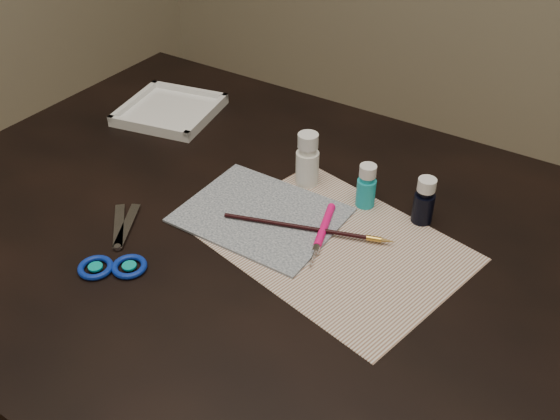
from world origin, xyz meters
The scene contains 10 objects.
table centered at (0.00, 0.00, 0.38)m, with size 1.30×0.90×0.75m, color black.
paper centered at (0.09, 0.03, 0.75)m, with size 0.37×0.28×0.00m, color silver.
canvas centered at (-0.05, 0.02, 0.75)m, with size 0.25×0.20×0.00m, color black.
paint_bottle_white centered at (-0.04, 0.15, 0.80)m, with size 0.04×0.04×0.10m, color white.
paint_bottle_cyan centered at (0.08, 0.14, 0.79)m, with size 0.03×0.03×0.08m, color #1AB0BF.
paint_bottle_navy centered at (0.17, 0.16, 0.79)m, with size 0.03×0.03×0.08m, color black.
paintbrush centered at (0.03, 0.03, 0.76)m, with size 0.28×0.01×0.01m, color black, non-canonical shape.
craft_knife centered at (0.06, 0.03, 0.76)m, with size 0.16×0.01×0.01m, color #F50D6E, non-canonical shape.
scissors centered at (-0.21, -0.15, 0.76)m, with size 0.20×0.10×0.01m, color silver, non-canonical shape.
palette_tray centered at (-0.41, 0.21, 0.76)m, with size 0.18×0.18×0.02m, color white.
Camera 1 is at (0.41, -0.64, 1.37)m, focal length 40.00 mm.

